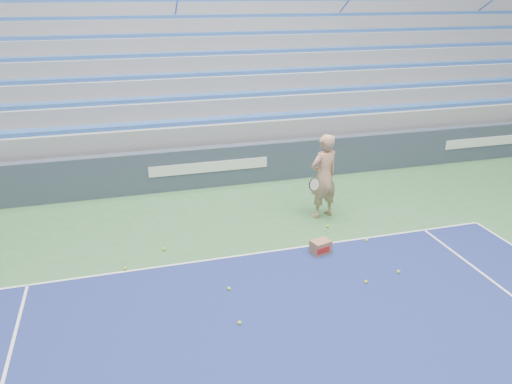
# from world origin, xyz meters

# --- Properties ---
(sponsor_barrier) EXTENTS (30.00, 0.32, 1.10)m
(sponsor_barrier) POSITION_xyz_m (0.00, 15.88, 0.55)
(sponsor_barrier) COLOR #353F51
(sponsor_barrier) RESTS_ON ground
(bleachers) EXTENTS (31.00, 9.15, 7.30)m
(bleachers) POSITION_xyz_m (0.00, 21.60, 2.36)
(bleachers) COLOR gray
(bleachers) RESTS_ON ground
(tennis_player) EXTENTS (1.03, 0.95, 2.01)m
(tennis_player) POSITION_xyz_m (2.20, 13.22, 1.00)
(tennis_player) COLOR tan
(tennis_player) RESTS_ON ground
(ball_box) EXTENTS (0.44, 0.38, 0.28)m
(ball_box) POSITION_xyz_m (1.48, 11.55, 0.14)
(ball_box) COLOR #8F6545
(ball_box) RESTS_ON ground
(tennis_ball_0) EXTENTS (0.07, 0.07, 0.07)m
(tennis_ball_0) POSITION_xyz_m (-2.38, 11.97, 0.03)
(tennis_ball_0) COLOR #B8D62B
(tennis_ball_0) RESTS_ON ground
(tennis_ball_1) EXTENTS (0.07, 0.07, 0.07)m
(tennis_ball_1) POSITION_xyz_m (-0.62, 10.74, 0.03)
(tennis_ball_1) COLOR #B8D62B
(tennis_ball_1) RESTS_ON ground
(tennis_ball_2) EXTENTS (0.07, 0.07, 0.07)m
(tennis_ball_2) POSITION_xyz_m (2.60, 10.43, 0.03)
(tennis_ball_2) COLOR #B8D62B
(tennis_ball_2) RESTS_ON ground
(tennis_ball_3) EXTENTS (0.07, 0.07, 0.07)m
(tennis_ball_3) POSITION_xyz_m (-1.58, 12.54, 0.03)
(tennis_ball_3) COLOR #B8D62B
(tennis_ball_3) RESTS_ON ground
(tennis_ball_4) EXTENTS (0.07, 0.07, 0.07)m
(tennis_ball_4) POSITION_xyz_m (2.62, 11.75, 0.03)
(tennis_ball_4) COLOR #B8D62B
(tennis_ball_4) RESTS_ON ground
(tennis_ball_5) EXTENTS (0.07, 0.07, 0.07)m
(tennis_ball_5) POSITION_xyz_m (-0.68, 9.73, 0.03)
(tennis_ball_5) COLOR #B8D62B
(tennis_ball_5) RESTS_ON ground
(tennis_ball_6) EXTENTS (0.07, 0.07, 0.07)m
(tennis_ball_6) POSITION_xyz_m (1.84, 10.28, 0.03)
(tennis_ball_6) COLOR #B8D62B
(tennis_ball_6) RESTS_ON ground
(tennis_ball_7) EXTENTS (0.07, 0.07, 0.07)m
(tennis_ball_7) POSITION_xyz_m (2.09, 12.61, 0.03)
(tennis_ball_7) COLOR #B8D62B
(tennis_ball_7) RESTS_ON ground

